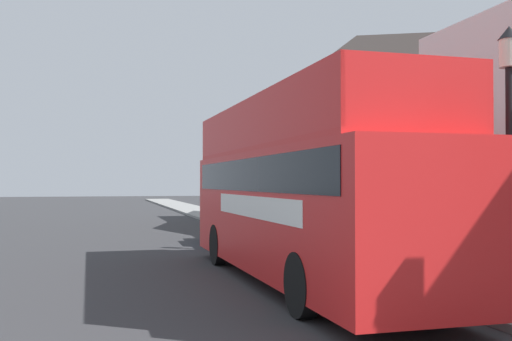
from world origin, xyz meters
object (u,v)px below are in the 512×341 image
at_px(lamp_post_nearest, 510,114).
at_px(lamp_post_second, 303,143).
at_px(parked_car_ahead_of_bus, 234,227).
at_px(tour_bus, 297,199).

distance_m(lamp_post_nearest, lamp_post_second, 9.65).
height_order(parked_car_ahead_of_bus, lamp_post_second, lamp_post_second).
bearing_deg(lamp_post_second, lamp_post_nearest, -89.43).
xyz_separation_m(tour_bus, lamp_post_nearest, (2.06, -4.52, 1.46)).
bearing_deg(parked_car_ahead_of_bus, tour_bus, -91.26).
distance_m(tour_bus, parked_car_ahead_of_bus, 8.54).
relative_size(tour_bus, parked_car_ahead_of_bus, 2.61).
bearing_deg(parked_car_ahead_of_bus, lamp_post_nearest, -81.03).
distance_m(tour_bus, lamp_post_second, 5.72).
bearing_deg(lamp_post_nearest, lamp_post_second, 90.57).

